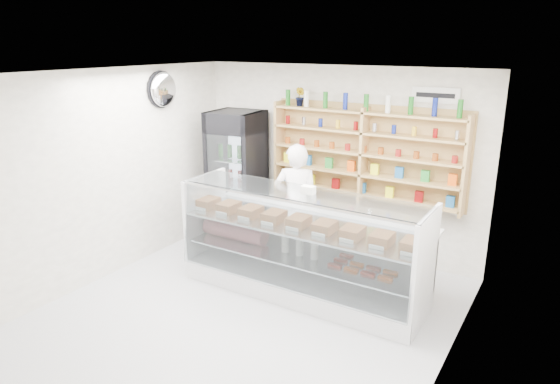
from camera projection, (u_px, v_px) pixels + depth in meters
The scene contains 8 objects.
room at pixel (238, 205), 5.46m from camera, with size 5.00×5.00×5.00m.
display_counter at pixel (302, 266), 6.38m from camera, with size 3.15×0.94×1.37m.
shop_worker at pixel (296, 204), 7.16m from camera, with size 0.64×0.42×1.76m, color white.
drinks_cooler at pixel (237, 177), 7.90m from camera, with size 0.82×0.80×2.10m.
wall_shelving at pixel (364, 154), 7.06m from camera, with size 2.84×0.28×1.33m.
potted_plant at pixel (300, 97), 7.36m from camera, with size 0.16×0.13×0.28m, color #1E6626.
security_mirror at pixel (164, 90), 7.21m from camera, with size 0.15×0.50×0.50m, color silver.
wall_sign at pixel (436, 95), 6.47m from camera, with size 0.62×0.03×0.20m, color white.
Camera 1 is at (3.09, -4.18, 3.13)m, focal length 32.00 mm.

